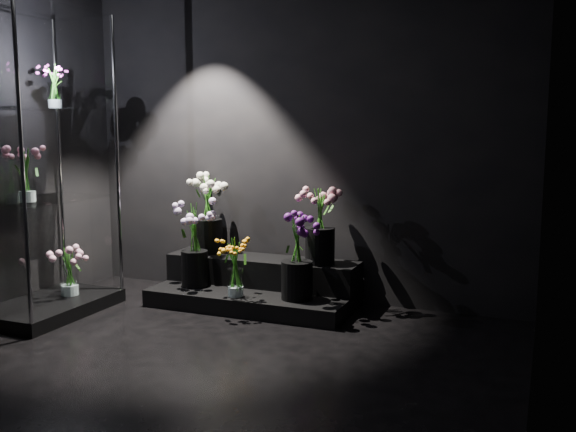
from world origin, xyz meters
The scene contains 13 objects.
floor centered at (0.00, 0.00, 0.00)m, with size 4.00×4.00×0.00m, color black.
wall_back centered at (0.00, 2.00, 1.40)m, with size 4.00×4.00×0.00m, color black.
wall_right centered at (2.00, 0.00, 1.40)m, with size 4.00×4.00×0.00m, color black.
display_riser centered at (-0.23, 1.66, 0.16)m, with size 1.70×0.76×0.38m.
display_case centered at (-1.65, 0.75, 1.20)m, with size 0.66×1.09×2.41m.
bouquet_orange_bells centered at (-0.26, 1.32, 0.39)m, with size 0.33×0.33×0.48m.
bouquet_lilac centered at (-0.74, 1.49, 0.56)m, with size 0.44×0.44×0.71m.
bouquet_purple centered at (0.22, 1.44, 0.51)m, with size 0.31×0.31×0.68m.
bouquet_cream_roses centered at (-0.77, 1.78, 0.78)m, with size 0.44×0.44×0.69m.
bouquet_pink_roses centered at (0.31, 1.72, 0.75)m, with size 0.49×0.49×0.64m.
bouquet_case_pink centered at (-1.63, 0.54, 1.17)m, with size 0.33×0.33×0.44m.
bouquet_case_magenta centered at (-1.67, 0.94, 1.83)m, with size 0.24×0.24×0.35m.
bouquet_case_base_pink centered at (-1.61, 0.94, 0.34)m, with size 0.38×0.38×0.43m.
Camera 1 is at (2.04, -3.19, 1.52)m, focal length 40.00 mm.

